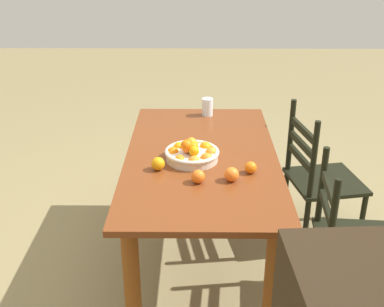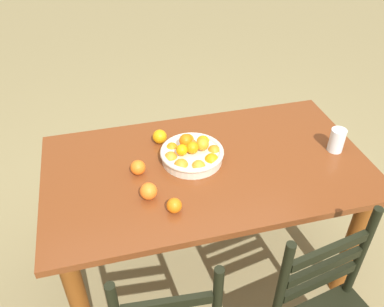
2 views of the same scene
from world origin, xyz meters
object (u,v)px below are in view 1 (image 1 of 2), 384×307
fruit_bowl (192,153)px  orange_loose_2 (198,177)px  orange_loose_1 (251,168)px  orange_loose_3 (158,164)px  dining_table (201,176)px  chair_by_cabinet (348,241)px  drinking_glass (207,107)px  orange_loose_0 (232,174)px  chair_near_window (319,179)px

fruit_bowl → orange_loose_2: bearing=7.1°
fruit_bowl → orange_loose_1: fruit_bowl is taller
fruit_bowl → orange_loose_3: (0.12, -0.18, -0.01)m
dining_table → chair_by_cabinet: 0.89m
orange_loose_1 → orange_loose_2: (0.11, -0.28, 0.00)m
orange_loose_2 → drinking_glass: (-0.98, 0.07, 0.03)m
orange_loose_0 → orange_loose_2: bearing=-83.2°
orange_loose_1 → orange_loose_2: 0.30m
orange_loose_2 → dining_table: bearing=176.5°
fruit_bowl → dining_table: bearing=139.7°
chair_near_window → orange_loose_0: bearing=124.0°
drinking_glass → orange_loose_2: bearing=-3.9°
chair_near_window → chair_by_cabinet: bearing=170.6°
dining_table → chair_by_cabinet: size_ratio=1.75×
orange_loose_1 → drinking_glass: bearing=-166.3°
chair_near_window → orange_loose_1: chair_near_window is taller
orange_loose_1 → drinking_glass: drinking_glass is taller
orange_loose_1 → orange_loose_3: 0.50m
orange_loose_2 → orange_loose_3: orange_loose_3 is taller
chair_by_cabinet → orange_loose_0: (-0.03, -0.64, 0.39)m
drinking_glass → orange_loose_3: bearing=-18.6°
chair_by_cabinet → fruit_bowl: bearing=76.3°
fruit_bowl → chair_near_window: bearing=113.9°
dining_table → orange_loose_0: 0.39m
orange_loose_0 → orange_loose_2: size_ratio=1.07×
dining_table → chair_by_cabinet: chair_by_cabinet is taller
chair_by_cabinet → fruit_bowl: size_ratio=2.88×
orange_loose_0 → orange_loose_3: 0.41m
dining_table → orange_loose_3: bearing=-51.6°
orange_loose_0 → fruit_bowl: bearing=-140.1°
orange_loose_3 → orange_loose_2: bearing=56.3°
chair_by_cabinet → orange_loose_1: bearing=81.5°
chair_by_cabinet → orange_loose_0: chair_by_cabinet is taller
fruit_bowl → orange_loose_1: size_ratio=4.74×
chair_by_cabinet → drinking_glass: bearing=41.5°
orange_loose_1 → fruit_bowl: bearing=-116.6°
chair_near_window → drinking_glass: bearing=54.1°
chair_near_window → orange_loose_0: (0.62, -0.63, 0.36)m
chair_near_window → orange_loose_2: chair_near_window is taller
chair_near_window → orange_loose_2: bearing=118.0°
orange_loose_0 → orange_loose_1: (-0.09, 0.11, -0.01)m
fruit_bowl → drinking_glass: size_ratio=2.54×
fruit_bowl → orange_loose_3: bearing=-55.9°
dining_table → fruit_bowl: fruit_bowl is taller
dining_table → drinking_glass: (-0.65, 0.05, 0.19)m
chair_near_window → orange_loose_3: (0.49, -1.02, 0.35)m
chair_by_cabinet → fruit_bowl: 0.97m
chair_by_cabinet → orange_loose_1: chair_by_cabinet is taller
dining_table → chair_near_window: chair_near_window is taller
orange_loose_0 → orange_loose_3: orange_loose_0 is taller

